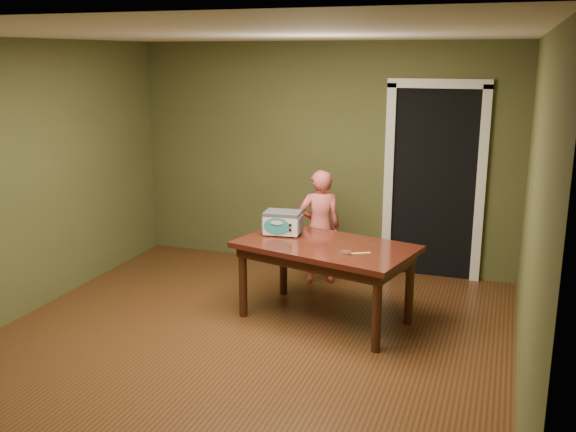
{
  "coord_description": "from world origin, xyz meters",
  "views": [
    {
      "loc": [
        2.07,
        -4.61,
        2.45
      ],
      "look_at": [
        0.11,
        1.0,
        0.95
      ],
      "focal_mm": 40.0,
      "sensor_mm": 36.0,
      "label": 1
    }
  ],
  "objects": [
    {
      "name": "floor",
      "position": [
        0.0,
        0.0,
        0.0
      ],
      "size": [
        5.0,
        5.0,
        0.0
      ],
      "primitive_type": "plane",
      "color": "#563618",
      "rests_on": "ground"
    },
    {
      "name": "doorway",
      "position": [
        1.3,
        2.78,
        1.06
      ],
      "size": [
        1.1,
        0.66,
        2.25
      ],
      "color": "black",
      "rests_on": "ground"
    },
    {
      "name": "baking_pan",
      "position": [
        0.78,
        0.63,
        0.76
      ],
      "size": [
        0.1,
        0.1,
        0.02
      ],
      "color": "silver",
      "rests_on": "dining_table"
    },
    {
      "name": "child",
      "position": [
        0.18,
        1.84,
        0.63
      ],
      "size": [
        0.54,
        0.47,
        1.26
      ],
      "primitive_type": "imported",
      "rotation": [
        0.0,
        0.0,
        3.57
      ],
      "color": "#F16463",
      "rests_on": "floor"
    },
    {
      "name": "room_shell",
      "position": [
        0.0,
        0.0,
        1.71
      ],
      "size": [
        4.52,
        5.02,
        2.61
      ],
      "color": "#4F522B",
      "rests_on": "ground"
    },
    {
      "name": "spatula",
      "position": [
        0.9,
        0.68,
        0.75
      ],
      "size": [
        0.17,
        0.11,
        0.01
      ],
      "primitive_type": "cube",
      "rotation": [
        0.0,
        0.0,
        0.49
      ],
      "color": "#E9DC65",
      "rests_on": "dining_table"
    },
    {
      "name": "dining_table",
      "position": [
        0.52,
        0.87,
        0.65
      ],
      "size": [
        1.77,
        1.26,
        0.75
      ],
      "rotation": [
        0.0,
        0.0,
        -0.24
      ],
      "color": "#37160C",
      "rests_on": "floor"
    },
    {
      "name": "toy_oven",
      "position": [
        0.04,
        1.05,
        0.87
      ],
      "size": [
        0.39,
        0.29,
        0.23
      ],
      "rotation": [
        0.0,
        0.0,
        0.11
      ],
      "color": "#4C4F54",
      "rests_on": "dining_table"
    }
  ]
}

